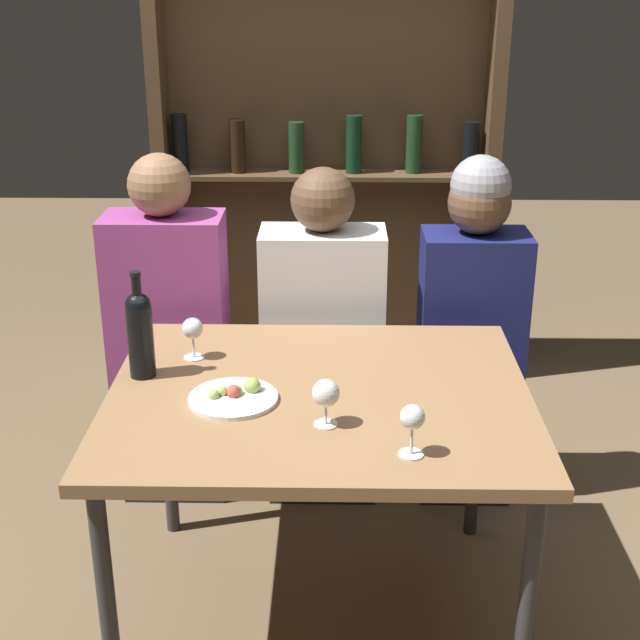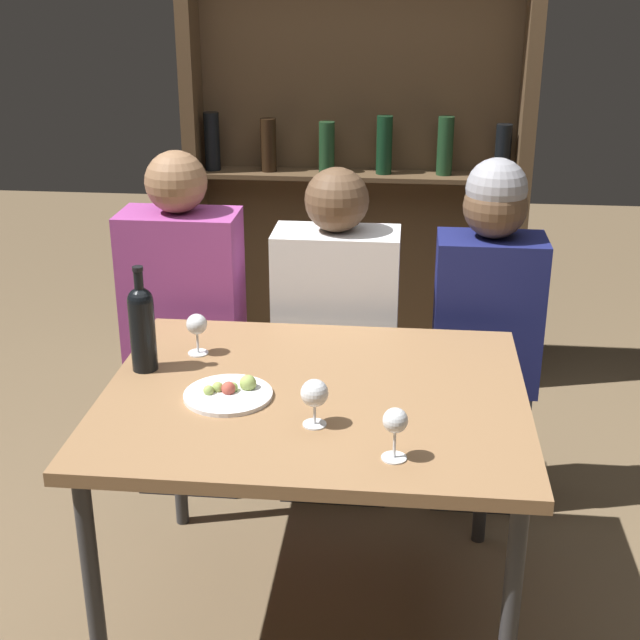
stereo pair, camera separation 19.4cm
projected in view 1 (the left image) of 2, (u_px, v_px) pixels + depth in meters
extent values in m
plane|color=brown|center=(319.00, 611.00, 2.66)|extent=(10.00, 10.00, 0.00)
cube|color=olive|center=(319.00, 397.00, 2.40)|extent=(1.13, 0.95, 0.04)
cylinder|color=#2D2D30|center=(107.00, 608.00, 2.16)|extent=(0.04, 0.04, 0.70)
cylinder|color=#2D2D30|center=(526.00, 613.00, 2.14)|extent=(0.04, 0.04, 0.70)
cylinder|color=#2D2D30|center=(167.00, 439.00, 2.92)|extent=(0.04, 0.04, 0.70)
cylinder|color=#2D2D30|center=(476.00, 442.00, 2.91)|extent=(0.04, 0.04, 0.70)
cube|color=#4C3823|center=(326.00, 154.00, 3.92)|extent=(1.42, 0.02, 2.04)
cube|color=#4C3823|center=(162.00, 159.00, 3.83)|extent=(0.06, 0.18, 2.04)
cube|color=#4C3823|center=(491.00, 160.00, 3.81)|extent=(0.06, 0.18, 2.04)
cube|color=#4C3823|center=(326.00, 175.00, 3.85)|extent=(1.34, 0.18, 0.02)
cylinder|color=black|center=(180.00, 143.00, 3.81)|extent=(0.07, 0.07, 0.25)
cylinder|color=black|center=(238.00, 146.00, 3.81)|extent=(0.07, 0.07, 0.23)
cylinder|color=#19381E|center=(297.00, 148.00, 3.81)|extent=(0.07, 0.07, 0.22)
cylinder|color=black|center=(354.00, 144.00, 3.80)|extent=(0.07, 0.07, 0.25)
cylinder|color=#19381E|center=(414.00, 144.00, 3.80)|extent=(0.07, 0.07, 0.25)
cylinder|color=black|center=(471.00, 148.00, 3.79)|extent=(0.07, 0.07, 0.22)
cylinder|color=black|center=(141.00, 341.00, 2.44)|extent=(0.07, 0.07, 0.21)
sphere|color=black|center=(138.00, 306.00, 2.41)|extent=(0.07, 0.07, 0.07)
cylinder|color=black|center=(137.00, 291.00, 2.39)|extent=(0.03, 0.03, 0.09)
cylinder|color=black|center=(135.00, 274.00, 2.37)|extent=(0.03, 0.03, 0.01)
cylinder|color=silver|center=(326.00, 424.00, 2.22)|extent=(0.06, 0.06, 0.00)
cylinder|color=silver|center=(326.00, 412.00, 2.20)|extent=(0.01, 0.01, 0.07)
sphere|color=silver|center=(326.00, 393.00, 2.18)|extent=(0.07, 0.07, 0.07)
cylinder|color=silver|center=(411.00, 454.00, 2.08)|extent=(0.06, 0.06, 0.00)
cylinder|color=silver|center=(412.00, 438.00, 2.07)|extent=(0.01, 0.01, 0.08)
sphere|color=silver|center=(413.00, 417.00, 2.04)|extent=(0.06, 0.06, 0.06)
cylinder|color=silver|center=(194.00, 357.00, 2.59)|extent=(0.06, 0.06, 0.00)
cylinder|color=silver|center=(194.00, 345.00, 2.58)|extent=(0.01, 0.01, 0.07)
sphere|color=silver|center=(193.00, 328.00, 2.56)|extent=(0.06, 0.06, 0.06)
cylinder|color=white|center=(233.00, 398.00, 2.34)|extent=(0.24, 0.24, 0.01)
sphere|color=#99B256|center=(222.00, 391.00, 2.34)|extent=(0.03, 0.03, 0.03)
sphere|color=#99B256|center=(237.00, 391.00, 2.35)|extent=(0.03, 0.03, 0.03)
sphere|color=#99B256|center=(252.00, 386.00, 2.36)|extent=(0.05, 0.05, 0.05)
sphere|color=#B74C3D|center=(234.00, 392.00, 2.34)|extent=(0.04, 0.04, 0.04)
sphere|color=#99B256|center=(214.00, 395.00, 2.33)|extent=(0.03, 0.03, 0.03)
cube|color=#26262B|center=(176.00, 433.00, 3.22)|extent=(0.36, 0.22, 0.45)
cube|color=#9E3F8C|center=(167.00, 299.00, 3.02)|extent=(0.40, 0.22, 0.58)
sphere|color=#8C6647|center=(159.00, 185.00, 2.88)|extent=(0.21, 0.21, 0.21)
cube|color=#26262B|center=(322.00, 434.00, 3.21)|extent=(0.38, 0.22, 0.45)
cube|color=white|center=(322.00, 307.00, 3.02)|extent=(0.42, 0.22, 0.53)
sphere|color=brown|center=(322.00, 200.00, 2.89)|extent=(0.21, 0.21, 0.21)
cube|color=#26262B|center=(464.00, 435.00, 3.20)|extent=(0.32, 0.22, 0.45)
cube|color=navy|center=(472.00, 308.00, 3.02)|extent=(0.35, 0.22, 0.53)
sphere|color=brown|center=(480.00, 203.00, 2.88)|extent=(0.21, 0.21, 0.21)
sphere|color=gray|center=(481.00, 185.00, 2.86)|extent=(0.20, 0.20, 0.20)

